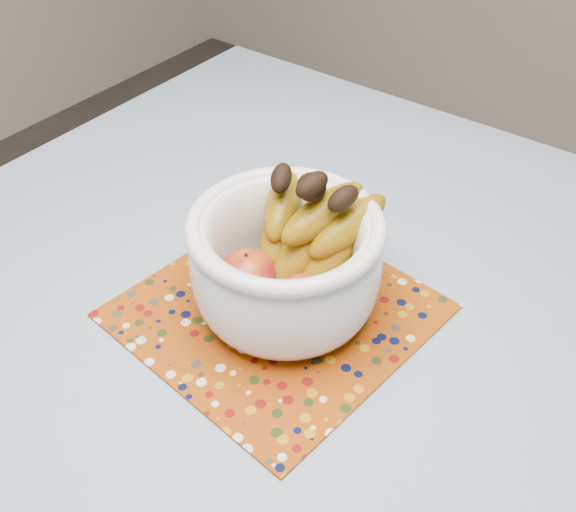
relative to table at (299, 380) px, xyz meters
The scene contains 4 objects.
table is the anchor object (origin of this frame).
tablecloth 0.08m from the table, ahead, with size 1.32×1.32×0.01m, color slate.
placemat 0.10m from the table, 160.10° to the left, with size 0.36×0.36×0.00m, color #8E3907.
fruit_bowl 0.19m from the table, 134.89° to the left, with size 0.25×0.26×0.21m.
Camera 1 is at (0.34, -0.49, 1.41)m, focal length 42.00 mm.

